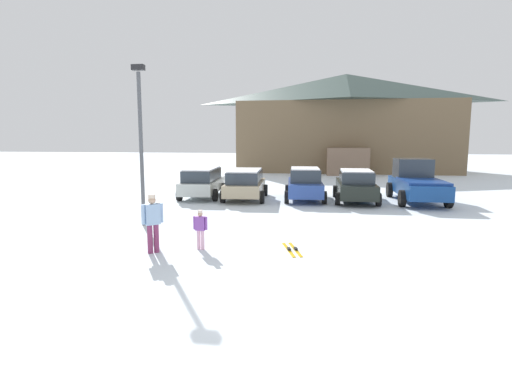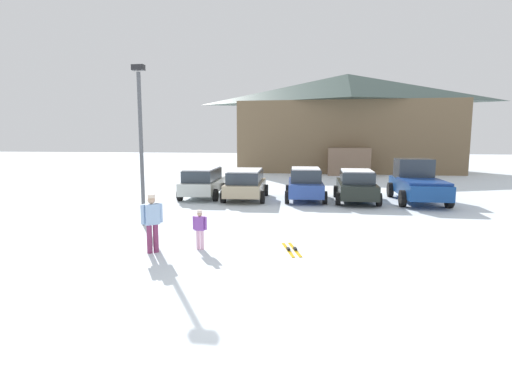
% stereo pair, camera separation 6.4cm
% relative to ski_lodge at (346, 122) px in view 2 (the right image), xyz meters
% --- Properties ---
extents(ground, '(160.00, 160.00, 0.00)m').
position_rel_ski_lodge_xyz_m(ground, '(-3.78, -33.78, -4.79)').
color(ground, silver).
extents(ski_lodge, '(21.03, 10.35, 9.44)m').
position_rel_ski_lodge_xyz_m(ski_lodge, '(0.00, 0.00, 0.00)').
color(ski_lodge, brown).
rests_on(ski_lodge, ground).
extents(parked_silver_wagon, '(2.31, 4.56, 1.61)m').
position_rel_ski_lodge_xyz_m(parked_silver_wagon, '(-8.97, -19.70, -3.91)').
color(parked_silver_wagon, beige).
rests_on(parked_silver_wagon, ground).
extents(parked_beige_suv, '(2.38, 4.46, 1.58)m').
position_rel_ski_lodge_xyz_m(parked_beige_suv, '(-6.52, -20.07, -3.93)').
color(parked_beige_suv, tan).
rests_on(parked_beige_suv, ground).
extents(parked_blue_hatchback, '(2.27, 4.35, 1.70)m').
position_rel_ski_lodge_xyz_m(parked_blue_hatchback, '(-3.39, -19.86, -3.93)').
color(parked_blue_hatchback, '#2B499B').
rests_on(parked_blue_hatchback, ground).
extents(parked_black_sedan, '(2.15, 4.53, 1.64)m').
position_rel_ski_lodge_xyz_m(parked_black_sedan, '(-0.79, -19.99, -3.96)').
color(parked_black_sedan, black).
rests_on(parked_black_sedan, ground).
extents(pickup_truck, '(2.35, 5.49, 2.15)m').
position_rel_ski_lodge_xyz_m(pickup_truck, '(2.29, -19.43, -3.79)').
color(pickup_truck, navy).
rests_on(pickup_truck, ground).
extents(skier_child_in_purple_jacket, '(0.43, 0.19, 1.16)m').
position_rel_ski_lodge_xyz_m(skier_child_in_purple_jacket, '(-6.14, -29.83, -4.13)').
color(skier_child_in_purple_jacket, '#E1A9C5').
rests_on(skier_child_in_purple_jacket, ground).
extents(skier_adult_in_blue_parka, '(0.50, 0.44, 1.67)m').
position_rel_ski_lodge_xyz_m(skier_adult_in_blue_parka, '(-7.36, -30.35, -3.84)').
color(skier_adult_in_blue_parka, '#7C3059').
rests_on(skier_adult_in_blue_parka, ground).
extents(pair_of_skis, '(0.68, 1.52, 0.08)m').
position_rel_ski_lodge_xyz_m(pair_of_skis, '(-3.49, -29.52, -4.77)').
color(pair_of_skis, yellow).
rests_on(pair_of_skis, ground).
extents(lamp_post, '(0.44, 0.24, 5.82)m').
position_rel_ski_lodge_xyz_m(lamp_post, '(-9.16, -26.95, -1.53)').
color(lamp_post, '#515459').
rests_on(lamp_post, ground).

